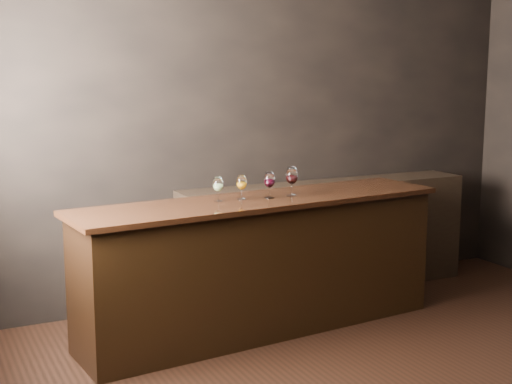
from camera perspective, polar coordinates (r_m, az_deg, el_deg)
name	(u,v)px	position (r m, az deg, el deg)	size (l,w,h in m)	color
room_shell	(393,85)	(3.98, 10.88, 8.40)	(5.02, 4.52, 2.81)	black
bar_counter	(261,267)	(5.21, 0.42, -6.03)	(2.70, 0.59, 0.95)	black
bar_top	(261,201)	(5.10, 0.43, -0.72)	(2.79, 0.65, 0.04)	black
back_bar_shelf	(326,237)	(6.17, 5.64, -3.58)	(2.62, 0.40, 0.94)	black
glass_white	(218,185)	(4.97, -3.05, 0.57)	(0.07, 0.07, 0.17)	white
glass_amber	(242,183)	(5.04, -1.16, 0.72)	(0.07, 0.07, 0.17)	white
glass_red_a	(269,180)	(5.10, 1.08, 0.93)	(0.08, 0.08, 0.19)	white
glass_red_b	(292,176)	(5.19, 2.88, 1.26)	(0.09, 0.09, 0.21)	white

